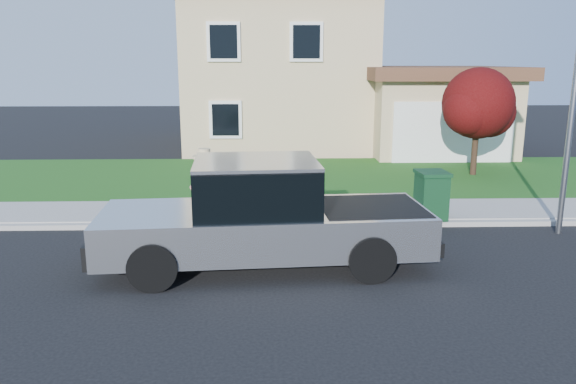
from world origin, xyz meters
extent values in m
plane|color=black|center=(0.00, 0.00, 0.00)|extent=(80.00, 80.00, 0.00)
cube|color=gray|center=(1.00, 2.90, 0.06)|extent=(40.00, 0.20, 0.12)
cube|color=gray|center=(1.00, 4.00, 0.07)|extent=(40.00, 2.00, 0.15)
cube|color=#1E4D16|center=(1.00, 8.50, 0.05)|extent=(40.00, 7.00, 0.10)
cube|color=tan|center=(0.00, 17.00, 3.20)|extent=(8.00, 9.00, 6.40)
cube|color=tan|center=(6.50, 14.00, 1.60)|extent=(5.50, 6.00, 3.20)
cube|color=white|center=(6.50, 10.98, 1.25)|extent=(4.60, 0.12, 2.30)
cube|color=#4C2D1E|center=(0.00, 17.00, 6.60)|extent=(8.80, 9.80, 0.50)
cube|color=#4C2D1E|center=(6.50, 14.00, 3.40)|extent=(6.20, 6.80, 0.50)
cube|color=white|center=(-2.20, 12.45, 4.60)|extent=(1.30, 0.10, 1.50)
cube|color=white|center=(1.00, 12.45, 4.60)|extent=(1.30, 0.10, 1.50)
cube|color=black|center=(-2.20, 12.45, 1.60)|extent=(1.30, 0.10, 1.50)
cylinder|color=black|center=(-2.43, -0.80, 0.43)|extent=(0.89, 0.39, 0.87)
cylinder|color=black|center=(-2.57, 1.18, 0.43)|extent=(0.89, 0.39, 0.87)
cylinder|color=black|center=(1.41, -0.53, 0.43)|extent=(0.89, 0.39, 0.87)
cylinder|color=black|center=(1.27, 1.46, 0.43)|extent=(0.89, 0.39, 0.87)
cube|color=silver|center=(-0.50, 0.33, 0.75)|extent=(6.31, 2.60, 0.78)
cube|color=black|center=(-0.66, 0.32, 1.57)|extent=(2.41, 2.17, 0.92)
cube|color=silver|center=(-0.66, 0.32, 2.05)|extent=(2.41, 2.17, 0.09)
cube|color=black|center=(1.55, 0.48, 1.12)|extent=(2.08, 1.98, 0.06)
cube|color=black|center=(-3.61, 0.11, 0.60)|extent=(0.28, 2.06, 0.43)
cube|color=black|center=(2.61, 0.56, 0.54)|extent=(0.28, 2.06, 0.27)
cube|color=black|center=(-1.61, 1.43, 1.46)|extent=(0.15, 0.25, 0.19)
imported|color=#E5937D|center=(-1.79, 1.80, 0.95)|extent=(0.75, 0.55, 1.89)
cylinder|color=#D3BB87|center=(-1.79, 1.80, 1.92)|extent=(0.50, 0.50, 0.05)
cylinder|color=#D3BB87|center=(-1.79, 1.80, 1.99)|extent=(0.25, 0.25, 0.18)
cylinder|color=black|center=(6.50, 8.62, 0.92)|extent=(0.21, 0.21, 1.64)
sphere|color=#430E0E|center=(6.50, 8.62, 2.51)|extent=(2.36, 2.36, 2.36)
sphere|color=#430E0E|center=(7.02, 8.92, 2.20)|extent=(1.75, 1.75, 1.75)
sphere|color=#430E0E|center=(6.09, 8.31, 2.31)|extent=(1.64, 1.64, 1.64)
cube|color=black|center=(3.49, 3.10, 0.69)|extent=(0.70, 0.80, 1.07)
cube|color=black|center=(3.49, 3.10, 1.26)|extent=(0.77, 0.86, 0.09)
cylinder|color=slate|center=(6.26, 2.25, 2.75)|extent=(0.13, 0.13, 5.51)
camera|label=1|loc=(-0.36, -9.99, 3.90)|focal=35.00mm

